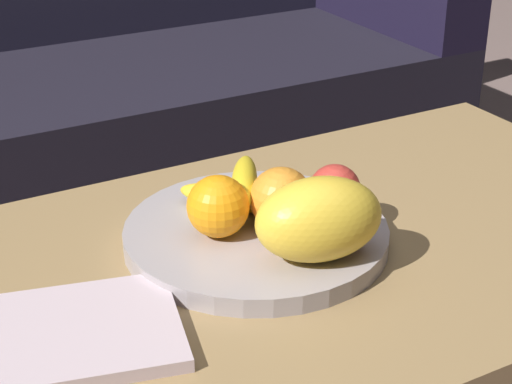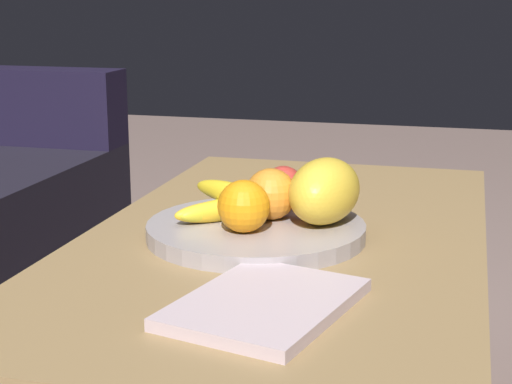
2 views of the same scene
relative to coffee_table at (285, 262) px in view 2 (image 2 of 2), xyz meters
The scene contains 8 objects.
coffee_table is the anchor object (origin of this frame).
fruit_bowl 0.08m from the coffee_table, 134.72° to the left, with size 0.35×0.35×0.03m, color #A09698.
melon_large_front 0.14m from the coffee_table, 98.44° to the right, with size 0.16×0.10×0.10m, color yellow.
orange_front 0.15m from the coffee_table, 153.95° to the left, with size 0.08×0.08×0.08m, color orange.
orange_left 0.12m from the coffee_table, 116.26° to the left, with size 0.08×0.08×0.08m, color orange.
apple_front 0.13m from the coffee_table, 15.50° to the left, with size 0.07×0.07×0.07m, color #BE362C.
banana_bunch 0.14m from the coffee_table, 111.23° to the left, with size 0.14×0.15×0.06m.
magazine 0.33m from the coffee_table, behind, with size 0.25×0.18×0.02m, color beige.
Camera 2 is at (-1.23, -0.28, 0.84)m, focal length 57.09 mm.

